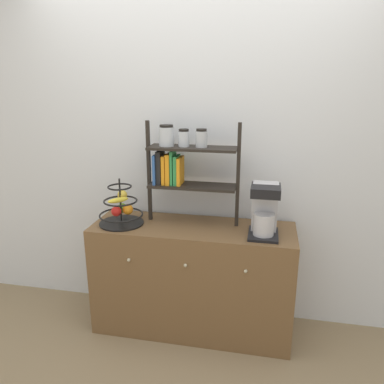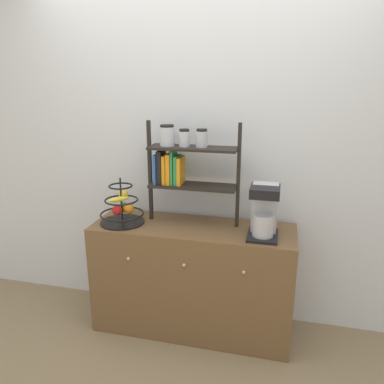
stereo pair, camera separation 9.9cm
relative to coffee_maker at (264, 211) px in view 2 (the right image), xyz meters
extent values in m
plane|color=#847051|center=(-0.49, -0.20, -0.99)|extent=(12.00, 12.00, 0.00)
cube|color=silver|center=(-0.49, 0.33, 0.31)|extent=(7.00, 0.05, 2.60)
cube|color=brown|center=(-0.49, 0.04, -0.58)|extent=(1.43, 0.48, 0.81)
sphere|color=#B2AD8C|center=(-0.88, -0.20, -0.35)|extent=(0.02, 0.02, 0.02)
sphere|color=#B2AD8C|center=(-0.49, -0.20, -0.35)|extent=(0.02, 0.02, 0.02)
sphere|color=#B2AD8C|center=(-0.10, -0.20, -0.35)|extent=(0.02, 0.02, 0.02)
cube|color=black|center=(0.00, -0.02, -0.17)|extent=(0.20, 0.25, 0.02)
cube|color=#B7B7BC|center=(0.00, 0.04, 0.01)|extent=(0.17, 0.10, 0.33)
cylinder|color=#B7B7BC|center=(0.00, -0.05, -0.08)|extent=(0.14, 0.14, 0.15)
cube|color=black|center=(0.00, -0.04, 0.14)|extent=(0.19, 0.20, 0.06)
cylinder|color=black|center=(-1.00, -0.01, -0.17)|extent=(0.32, 0.32, 0.01)
cylinder|color=black|center=(-1.00, -0.01, 0.00)|extent=(0.01, 0.01, 0.32)
torus|color=black|center=(-1.00, -0.01, -0.11)|extent=(0.31, 0.31, 0.01)
torus|color=black|center=(-1.00, -0.01, 0.00)|extent=(0.24, 0.24, 0.01)
torus|color=black|center=(-1.00, -0.01, 0.10)|extent=(0.17, 0.17, 0.01)
sphere|color=red|center=(-1.03, -0.04, -0.07)|extent=(0.07, 0.07, 0.07)
sphere|color=#6BAD33|center=(-1.01, 0.03, -0.07)|extent=(0.07, 0.07, 0.07)
sphere|color=orange|center=(-0.96, 0.01, -0.07)|extent=(0.08, 0.08, 0.08)
ellipsoid|color=yellow|center=(-1.00, -0.06, 0.02)|extent=(0.13, 0.13, 0.04)
sphere|color=gold|center=(-1.00, 0.02, 0.03)|extent=(0.07, 0.07, 0.07)
cube|color=black|center=(-0.83, 0.12, 0.19)|extent=(0.02, 0.02, 0.73)
cube|color=black|center=(-0.19, 0.12, 0.19)|extent=(0.02, 0.02, 0.73)
cube|color=black|center=(-0.51, 0.12, 0.10)|extent=(0.61, 0.20, 0.02)
cube|color=black|center=(-0.51, 0.12, 0.37)|extent=(0.61, 0.20, 0.02)
cube|color=#2D599E|center=(-0.77, 0.12, 0.22)|extent=(0.02, 0.16, 0.21)
cube|color=black|center=(-0.74, 0.12, 0.23)|extent=(0.03, 0.13, 0.23)
cube|color=orange|center=(-0.71, 0.12, 0.21)|extent=(0.02, 0.14, 0.20)
cube|color=orange|center=(-0.67, 0.12, 0.22)|extent=(0.03, 0.15, 0.22)
cube|color=#2D8C47|center=(-0.65, 0.12, 0.23)|extent=(0.02, 0.14, 0.24)
cube|color=#2D8C47|center=(-0.62, 0.12, 0.21)|extent=(0.02, 0.13, 0.20)
cube|color=orange|center=(-0.60, 0.12, 0.21)|extent=(0.02, 0.15, 0.19)
cylinder|color=silver|center=(-0.69, 0.12, 0.44)|extent=(0.10, 0.10, 0.13)
cylinder|color=black|center=(-0.69, 0.12, 0.52)|extent=(0.09, 0.09, 0.02)
cylinder|color=silver|center=(-0.57, 0.12, 0.43)|extent=(0.08, 0.08, 0.10)
cylinder|color=black|center=(-0.57, 0.12, 0.49)|extent=(0.07, 0.07, 0.02)
cylinder|color=#ADB2B7|center=(-0.45, 0.12, 0.43)|extent=(0.08, 0.08, 0.11)
cylinder|color=black|center=(-0.45, 0.12, 0.50)|extent=(0.07, 0.07, 0.02)
camera|label=1|loc=(0.00, -2.37, 0.81)|focal=35.00mm
camera|label=2|loc=(0.09, -2.35, 0.81)|focal=35.00mm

